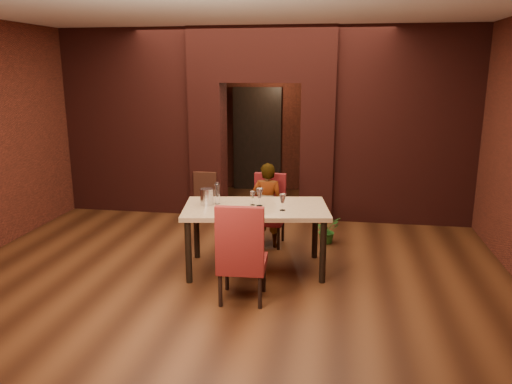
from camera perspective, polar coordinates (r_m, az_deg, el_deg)
floor at (r=7.02m, az=-1.82°, el=-7.16°), size 8.00×8.00×0.00m
ceiling at (r=6.59m, az=-2.05°, el=19.82°), size 7.00×8.00×0.04m
wall_back at (r=10.54m, az=2.38°, el=8.86°), size 7.00×0.04×3.20m
wall_front at (r=2.89m, az=-17.67°, el=-5.26°), size 7.00×0.04×3.20m
pillar_left at (r=8.82m, az=-5.43°, el=4.89°), size 0.55×0.55×2.30m
pillar_right at (r=8.54m, az=7.03°, el=4.55°), size 0.55×0.55×2.30m
lintel at (r=8.52m, az=0.73°, el=15.43°), size 2.45×0.55×0.90m
wing_wall_left at (r=9.22m, az=-14.09°, el=7.75°), size 2.28×0.35×3.20m
wing_wall_right at (r=8.54m, az=16.71°, el=7.13°), size 2.28×0.35×3.20m
vent_panel at (r=8.66m, az=-5.84°, el=0.66°), size 0.40×0.03×0.50m
rear_door at (r=10.60m, az=0.15°, el=5.91°), size 0.90×0.08×2.10m
rear_door_frame at (r=10.56m, az=0.11°, el=5.88°), size 1.02×0.04×2.22m
dining_table at (r=6.38m, az=-0.03°, el=-5.30°), size 1.93×1.28×0.84m
chair_far at (r=7.26m, az=1.34°, el=-2.14°), size 0.49×0.49×1.03m
chair_near at (r=5.53m, az=-1.55°, el=-6.78°), size 0.54×0.54×1.13m
person_seated at (r=7.16m, az=1.31°, el=-1.51°), size 0.46×0.31×1.23m
wine_glass_a at (r=6.30m, az=-0.39°, el=-0.72°), size 0.07×0.07×0.18m
wine_glass_b at (r=6.26m, az=0.40°, el=-0.60°), size 0.09×0.09×0.23m
wine_glass_c at (r=6.07m, az=3.06°, el=-1.19°), size 0.08×0.08×0.21m
tasting_sheet at (r=6.07m, az=-1.22°, el=-2.15°), size 0.31×0.26×0.00m
wine_bucket at (r=6.34m, az=-5.64°, el=-0.55°), size 0.17×0.17×0.21m
water_bottle at (r=6.37m, az=-4.45°, el=-0.11°), size 0.07×0.07×0.28m
potted_plant at (r=7.49m, az=8.11°, el=-4.32°), size 0.47×0.47×0.40m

